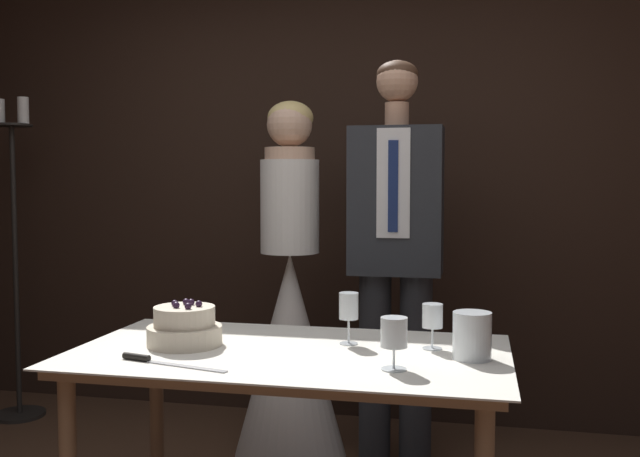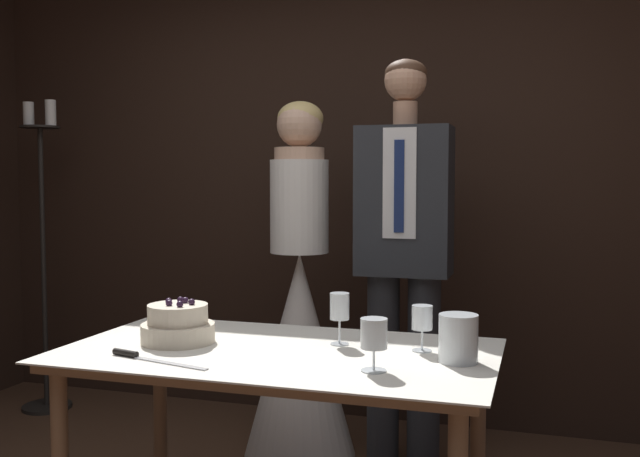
% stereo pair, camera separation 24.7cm
% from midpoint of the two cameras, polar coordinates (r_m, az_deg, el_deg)
% --- Properties ---
extents(wall_back, '(4.77, 0.12, 2.76)m').
position_cam_midpoint_polar(wall_back, '(4.03, -0.16, 4.53)').
color(wall_back, black).
rests_on(wall_back, ground_plane).
extents(cake_table, '(1.47, 0.82, 0.75)m').
position_cam_midpoint_polar(cake_table, '(2.49, -5.34, -11.57)').
color(cake_table, '#8E6B4C').
rests_on(cake_table, ground_plane).
extents(tiered_cake, '(0.26, 0.26, 0.16)m').
position_cam_midpoint_polar(tiered_cake, '(2.59, -13.51, -7.74)').
color(tiered_cake, beige).
rests_on(tiered_cake, cake_table).
extents(cake_knife, '(0.39, 0.11, 0.02)m').
position_cam_midpoint_polar(cake_knife, '(2.38, -16.15, -10.12)').
color(cake_knife, silver).
rests_on(cake_knife, cake_table).
extents(wine_glass_near, '(0.07, 0.07, 0.18)m').
position_cam_midpoint_polar(wine_glass_near, '(2.52, -0.50, -6.46)').
color(wine_glass_near, silver).
rests_on(wine_glass_near, cake_table).
extents(wine_glass_middle, '(0.08, 0.08, 0.16)m').
position_cam_midpoint_polar(wine_glass_middle, '(2.19, 2.71, -8.44)').
color(wine_glass_middle, silver).
rests_on(wine_glass_middle, cake_table).
extents(wine_glass_far, '(0.07, 0.07, 0.16)m').
position_cam_midpoint_polar(wine_glass_far, '(2.47, 6.16, -7.19)').
color(wine_glass_far, silver).
rests_on(wine_glass_far, cake_table).
extents(hurricane_candle, '(0.13, 0.13, 0.15)m').
position_cam_midpoint_polar(hurricane_candle, '(2.35, 9.13, -8.57)').
color(hurricane_candle, silver).
rests_on(hurricane_candle, cake_table).
extents(bride, '(0.54, 0.54, 1.71)m').
position_cam_midpoint_polar(bride, '(3.46, -4.47, -7.82)').
color(bride, white).
rests_on(bride, ground_plane).
extents(groom, '(0.42, 0.25, 1.88)m').
position_cam_midpoint_polar(groom, '(3.29, 3.97, -1.34)').
color(groom, '#282B30').
rests_on(groom, ground_plane).
extents(candle_stand, '(0.28, 0.28, 1.79)m').
position_cam_midpoint_polar(candle_stand, '(4.37, -24.69, -2.85)').
color(candle_stand, black).
rests_on(candle_stand, ground_plane).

